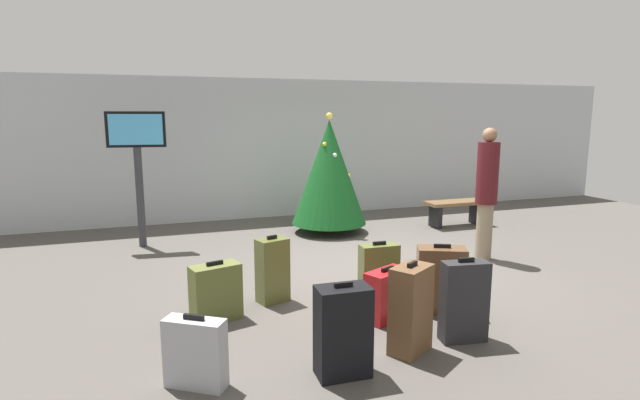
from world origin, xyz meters
name	(u,v)px	position (x,y,z in m)	size (l,w,h in m)	color
ground_plane	(367,266)	(0.00, 0.00, 0.00)	(16.00, 16.00, 0.00)	#514C47
back_wall	(291,148)	(0.00, 3.86, 1.41)	(16.00, 0.20, 2.81)	#B7BCC1
holiday_tree	(329,172)	(0.20, 2.10, 1.09)	(1.33, 1.33, 2.14)	#4C3319
flight_info_kiosk	(137,153)	(-2.98, 2.17, 1.50)	(0.89, 0.19, 2.15)	#333338
waiting_bench	(456,208)	(2.67, 1.79, 0.35)	(1.21, 0.44, 0.48)	brown
traveller_0	(487,190)	(1.76, -0.23, 1.03)	(0.42, 0.42, 1.92)	gray
suitcase_0	(273,270)	(-1.57, -0.85, 0.37)	(0.39, 0.31, 0.77)	#59602D
suitcase_1	(387,295)	(-0.57, -1.73, 0.26)	(0.54, 0.42, 0.57)	#B2191E
suitcase_2	(216,293)	(-2.24, -1.16, 0.30)	(0.55, 0.37, 0.63)	#59602D
suitcase_3	(464,301)	(-0.11, -2.40, 0.38)	(0.45, 0.25, 0.81)	#232326
suitcase_4	(343,331)	(-1.41, -2.61, 0.38)	(0.44, 0.28, 0.79)	black
suitcase_5	(195,353)	(-2.56, -2.40, 0.28)	(0.50, 0.41, 0.59)	#9EA0A5
suitcase_6	(379,270)	(-0.35, -1.08, 0.31)	(0.46, 0.22, 0.65)	#59602D
suitcase_7	(411,310)	(-0.70, -2.44, 0.40)	(0.46, 0.42, 0.84)	brown
suitcase_8	(441,279)	(0.08, -1.71, 0.35)	(0.58, 0.46, 0.74)	brown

